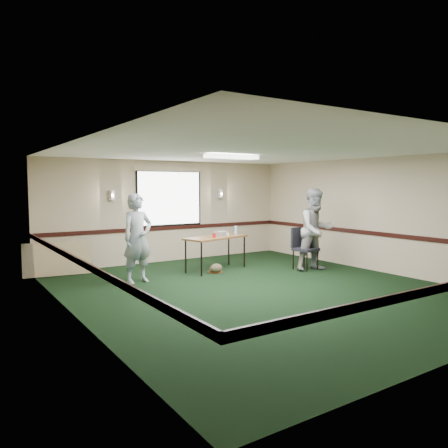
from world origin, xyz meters
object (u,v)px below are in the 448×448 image
folding_table (216,239)px  person_left (138,238)px  conference_chair (302,245)px  projector (221,233)px  person_right (316,230)px

folding_table → person_left: (-2.10, -0.25, 0.18)m
folding_table → conference_chair: conference_chair is taller
projector → conference_chair: conference_chair is taller
folding_table → projector: bearing=18.3°
projector → person_left: 2.37m
folding_table → projector: size_ratio=5.86×
projector → conference_chair: 2.02m
projector → folding_table: bearing=-177.0°
conference_chair → person_left: person_left is taller
projector → conference_chair: (1.62, -1.17, -0.27)m
folding_table → person_left: bearing=172.5°
projector → person_right: person_right is taller
conference_chair → person_right: (0.16, -0.29, 0.39)m
folding_table → person_left: person_left is taller
projector → person_right: (1.77, -1.47, 0.12)m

